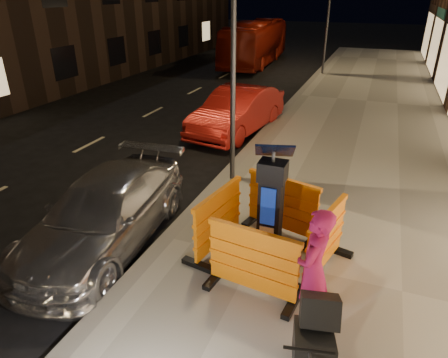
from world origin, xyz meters
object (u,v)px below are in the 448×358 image
at_px(barrier_kerbside, 218,221).
at_px(barrier_front, 253,263).
at_px(barrier_bldgside, 325,242).
at_px(stroller, 314,345).
at_px(barrier_back, 282,206).
at_px(bus_doubledecker, 255,64).
at_px(man, 313,270).
at_px(car_silver, 109,241).
at_px(car_red, 237,132).
at_px(parking_kiosk, 271,207).

bearing_deg(barrier_kerbside, barrier_front, -124.91).
distance_m(barrier_bldgside, stroller, 2.12).
bearing_deg(stroller, barrier_bldgside, 83.08).
bearing_deg(barrier_kerbside, barrier_back, -34.91).
xyz_separation_m(barrier_bldgside, bus_doubledecker, (-7.50, 20.49, -0.74)).
distance_m(man, stroller, 1.01).
xyz_separation_m(barrier_back, stroller, (1.13, -3.06, -0.07)).
bearing_deg(man, car_silver, -93.34).
distance_m(barrier_kerbside, barrier_bldgside, 1.90).
height_order(barrier_kerbside, car_red, barrier_kerbside).
xyz_separation_m(barrier_front, barrier_kerbside, (-0.95, 0.95, 0.00)).
relative_size(parking_kiosk, barrier_bldgside, 1.40).
bearing_deg(man, barrier_front, -97.62).
bearing_deg(barrier_bldgside, barrier_back, 59.09).
bearing_deg(bus_doubledecker, car_silver, -83.90).
bearing_deg(stroller, barrier_front, 122.36).
xyz_separation_m(barrier_kerbside, stroller, (2.08, -2.11, -0.07)).
height_order(barrier_kerbside, car_silver, barrier_kerbside).
distance_m(barrier_kerbside, bus_doubledecker, 21.26).
bearing_deg(barrier_bldgside, stroller, -161.07).
xyz_separation_m(barrier_back, barrier_bldgside, (0.95, -0.95, 0.00)).
height_order(barrier_back, barrier_kerbside, same).
bearing_deg(car_silver, parking_kiosk, 2.34).
xyz_separation_m(barrier_bldgside, man, (-0.02, -1.21, 0.33)).
bearing_deg(barrier_bldgside, man, -166.91).
relative_size(barrier_kerbside, car_silver, 0.33).
height_order(barrier_bldgside, man, man).
height_order(car_silver, car_red, car_red).
bearing_deg(car_silver, stroller, -26.76).
bearing_deg(barrier_front, car_silver, 176.81).
relative_size(barrier_front, car_silver, 0.33).
distance_m(parking_kiosk, barrier_back, 1.06).
bearing_deg(car_silver, barrier_bldgside, 0.73).
distance_m(car_red, man, 9.00).
xyz_separation_m(car_silver, bus_doubledecker, (-3.43, 20.88, 0.00)).
height_order(barrier_front, barrier_kerbside, same).
xyz_separation_m(car_red, bus_doubledecker, (-3.57, 13.67, 0.00)).
xyz_separation_m(barrier_front, stroller, (1.13, -1.16, -0.07)).
bearing_deg(car_red, barrier_back, -55.15).
bearing_deg(barrier_back, bus_doubledecker, 123.63).
height_order(barrier_back, car_red, barrier_back).
bearing_deg(barrier_bldgside, bus_doubledecker, 34.20).
xyz_separation_m(parking_kiosk, stroller, (1.13, -2.11, -0.54)).
xyz_separation_m(barrier_back, car_red, (-2.98, 5.87, -0.74)).
bearing_deg(car_red, car_silver, -83.23).
bearing_deg(stroller, bus_doubledecker, 97.02).
bearing_deg(car_silver, man, -16.21).
xyz_separation_m(barrier_kerbside, barrier_bldgside, (1.90, 0.00, 0.00)).
bearing_deg(car_red, barrier_front, -61.08).
distance_m(barrier_back, car_red, 6.63).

